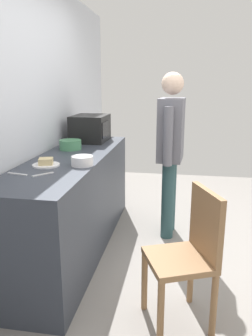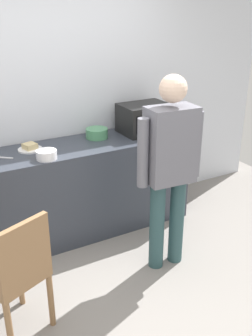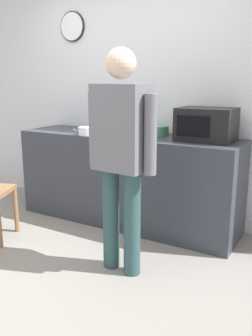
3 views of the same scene
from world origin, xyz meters
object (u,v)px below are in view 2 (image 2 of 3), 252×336
object	(u,v)px
sandwich_plate	(30,148)
cereal_bowl	(97,133)
wooden_chair	(17,273)
salad_bowl	(47,155)
microwave	(144,118)
fork_utensil	(4,158)
person_standing	(170,162)

from	to	relation	value
sandwich_plate	cereal_bowl	distance (m)	0.70
wooden_chair	salad_bowl	bearing A→B (deg)	58.59
cereal_bowl	wooden_chair	size ratio (longest dim) A/B	0.24
microwave	salad_bowl	size ratio (longest dim) A/B	2.76
microwave	cereal_bowl	xyz separation A→B (m)	(-0.52, 0.07, -0.10)
cereal_bowl	microwave	bearing A→B (deg)	-7.70
fork_utensil	person_standing	world-z (taller)	person_standing
fork_utensil	person_standing	xyz separation A→B (m)	(1.14, -0.90, 0.05)
microwave	sandwich_plate	size ratio (longest dim) A/B	2.23
microwave	sandwich_plate	bearing A→B (deg)	177.95
fork_utensil	wooden_chair	distance (m)	1.18
cereal_bowl	wooden_chair	xyz separation A→B (m)	(-1.17, -1.20, -0.46)
cereal_bowl	salad_bowl	bearing A→B (deg)	-153.39
sandwich_plate	microwave	bearing A→B (deg)	-2.05
salad_bowl	person_standing	distance (m)	1.07
microwave	wooden_chair	distance (m)	2.11
fork_utensil	sandwich_plate	bearing A→B (deg)	17.87
salad_bowl	wooden_chair	xyz separation A→B (m)	(-0.54, -0.88, -0.45)
cereal_bowl	fork_utensil	distance (m)	0.96
salad_bowl	wooden_chair	distance (m)	1.13
microwave	fork_utensil	world-z (taller)	microwave
microwave	person_standing	distance (m)	1.00
cereal_bowl	fork_utensil	bearing A→B (deg)	-173.38
person_standing	wooden_chair	bearing A→B (deg)	-172.09
salad_bowl	cereal_bowl	distance (m)	0.71
salad_bowl	sandwich_plate	bearing A→B (deg)	102.04
cereal_bowl	wooden_chair	distance (m)	1.74
sandwich_plate	fork_utensil	world-z (taller)	sandwich_plate
salad_bowl	fork_utensil	xyz separation A→B (m)	(-0.32, 0.21, -0.04)
sandwich_plate	cereal_bowl	xyz separation A→B (m)	(0.70, 0.03, 0.03)
sandwich_plate	fork_utensil	bearing A→B (deg)	-162.13
salad_bowl	person_standing	size ratio (longest dim) A/B	0.11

